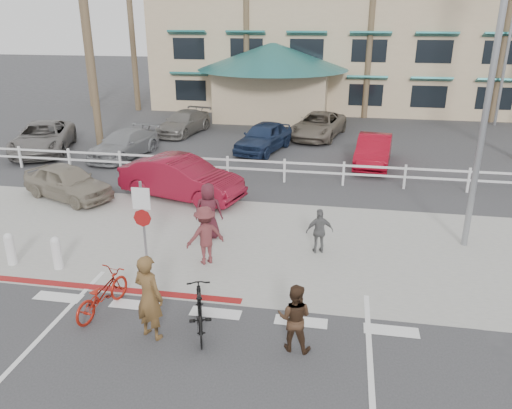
% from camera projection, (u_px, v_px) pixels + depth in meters
% --- Properties ---
extents(ground, '(140.00, 140.00, 0.00)m').
position_uv_depth(ground, '(209.00, 328.00, 11.12)').
color(ground, '#333335').
extents(bike_path, '(12.00, 16.00, 0.01)m').
position_uv_depth(bike_path, '(181.00, 391.00, 9.28)').
color(bike_path, '#333335').
rests_on(bike_path, ground).
extents(sidewalk_plaza, '(22.00, 7.00, 0.01)m').
position_uv_depth(sidewalk_plaza, '(247.00, 243.00, 15.25)').
color(sidewalk_plaza, gray).
rests_on(sidewalk_plaza, ground).
extents(cross_street, '(40.00, 5.00, 0.01)m').
position_uv_depth(cross_street, '(267.00, 198.00, 18.93)').
color(cross_street, '#333335').
rests_on(cross_street, ground).
extents(parking_lot, '(50.00, 16.00, 0.01)m').
position_uv_depth(parking_lot, '(294.00, 140.00, 27.66)').
color(parking_lot, '#333335').
rests_on(parking_lot, ground).
extents(curb_red, '(7.00, 0.25, 0.02)m').
position_uv_depth(curb_red, '(107.00, 289.00, 12.71)').
color(curb_red, maroon).
rests_on(curb_red, ground).
extents(rail_fence, '(29.40, 0.16, 1.00)m').
position_uv_depth(rail_fence, '(287.00, 171.00, 20.50)').
color(rail_fence, silver).
rests_on(rail_fence, ground).
extents(building, '(28.00, 16.00, 11.30)m').
position_uv_depth(building, '(340.00, 26.00, 37.24)').
color(building, '#CDB38C').
rests_on(building, ground).
extents(sign_post, '(0.50, 0.10, 2.90)m').
position_uv_depth(sign_post, '(144.00, 223.00, 12.99)').
color(sign_post, gray).
rests_on(sign_post, ground).
extents(bollard_0, '(0.26, 0.26, 0.95)m').
position_uv_depth(bollard_0, '(57.00, 253.00, 13.57)').
color(bollard_0, silver).
rests_on(bollard_0, ground).
extents(bollard_1, '(0.26, 0.26, 0.95)m').
position_uv_depth(bollard_1, '(10.00, 249.00, 13.79)').
color(bollard_1, silver).
rests_on(bollard_1, ground).
extents(streetlight_0, '(0.60, 2.00, 9.00)m').
position_uv_depth(streetlight_0, '(489.00, 95.00, 13.50)').
color(streetlight_0, gray).
rests_on(streetlight_0, ground).
extents(streetlight_1, '(0.60, 2.00, 9.50)m').
position_uv_depth(streetlight_1, '(508.00, 46.00, 29.51)').
color(streetlight_1, gray).
rests_on(streetlight_1, ground).
extents(palm_1, '(4.00, 4.00, 13.00)m').
position_uv_depth(palm_1, '(130.00, 14.00, 33.70)').
color(palm_1, '#193B16').
rests_on(palm_1, ground).
extents(palm_3, '(4.00, 4.00, 14.00)m').
position_uv_depth(palm_3, '(246.00, 6.00, 32.22)').
color(palm_3, '#193B16').
rests_on(palm_3, ground).
extents(palm_5, '(4.00, 4.00, 13.00)m').
position_uv_depth(palm_5, '(372.00, 14.00, 31.10)').
color(palm_5, '#193B16').
rests_on(palm_5, ground).
extents(palm_7, '(4.00, 4.00, 14.00)m').
position_uv_depth(palm_7, '(510.00, 5.00, 29.62)').
color(palm_7, '#193B16').
rests_on(palm_7, ground).
extents(palm_10, '(4.00, 4.00, 12.00)m').
position_uv_depth(palm_10, '(87.00, 25.00, 24.37)').
color(palm_10, '#193B16').
rests_on(palm_10, ground).
extents(bike_red, '(1.01, 1.90, 0.95)m').
position_uv_depth(bike_red, '(102.00, 294.00, 11.59)').
color(bike_red, maroon).
rests_on(bike_red, ground).
extents(rider_red, '(0.83, 0.69, 1.95)m').
position_uv_depth(rider_red, '(149.00, 297.00, 10.51)').
color(rider_red, brown).
rests_on(rider_red, ground).
extents(bike_black, '(1.05, 1.89, 1.09)m').
position_uv_depth(bike_black, '(200.00, 310.00, 10.81)').
color(bike_black, black).
rests_on(bike_black, ground).
extents(rider_black, '(0.78, 0.64, 1.50)m').
position_uv_depth(rider_black, '(294.00, 318.00, 10.20)').
color(rider_black, '#3B2618').
rests_on(rider_black, ground).
extents(pedestrian_a, '(1.25, 1.13, 1.68)m').
position_uv_depth(pedestrian_a, '(205.00, 235.00, 13.75)').
color(pedestrian_a, maroon).
rests_on(pedestrian_a, ground).
extents(pedestrian_child, '(0.86, 0.53, 1.36)m').
position_uv_depth(pedestrian_child, '(320.00, 231.00, 14.40)').
color(pedestrian_child, '#5F5F5F').
rests_on(pedestrian_child, ground).
extents(pedestrian_b, '(0.94, 0.69, 1.77)m').
position_uv_depth(pedestrian_b, '(209.00, 211.00, 15.31)').
color(pedestrian_b, '#461720').
rests_on(pedestrian_b, ground).
extents(car_white_sedan, '(5.04, 2.92, 1.57)m').
position_uv_depth(car_white_sedan, '(181.00, 178.00, 18.68)').
color(car_white_sedan, maroon).
rests_on(car_white_sedan, ground).
extents(car_red_compact, '(4.10, 2.89, 1.30)m').
position_uv_depth(car_red_compact, '(68.00, 182.00, 18.71)').
color(car_red_compact, gray).
rests_on(car_red_compact, ground).
extents(lot_car_0, '(4.10, 5.84, 1.48)m').
position_uv_depth(lot_car_0, '(43.00, 138.00, 24.92)').
color(lot_car_0, slate).
rests_on(lot_car_0, ground).
extents(lot_car_1, '(2.58, 4.65, 1.27)m').
position_uv_depth(lot_car_1, '(124.00, 144.00, 24.12)').
color(lot_car_1, gray).
rests_on(lot_car_1, ground).
extents(lot_car_2, '(2.79, 4.58, 1.46)m').
position_uv_depth(lot_car_2, '(264.00, 137.00, 25.09)').
color(lot_car_2, '#192745').
rests_on(lot_car_2, ground).
extents(lot_car_3, '(1.93, 4.35, 1.39)m').
position_uv_depth(lot_car_3, '(374.00, 151.00, 22.76)').
color(lot_car_3, maroon).
rests_on(lot_car_3, ground).
extents(lot_car_4, '(2.59, 4.65, 1.28)m').
position_uv_depth(lot_car_4, '(184.00, 123.00, 28.83)').
color(lot_car_4, slate).
rests_on(lot_car_4, ground).
extents(lot_car_5, '(3.24, 5.28, 1.37)m').
position_uv_depth(lot_car_5, '(318.00, 125.00, 27.92)').
color(lot_car_5, '#6C6154').
rests_on(lot_car_5, ground).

